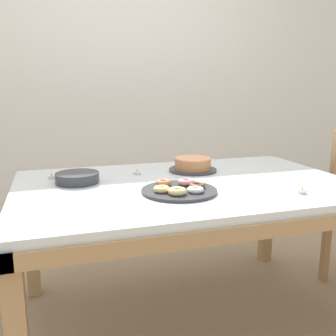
{
  "coord_description": "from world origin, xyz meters",
  "views": [
    {
      "loc": [
        -0.61,
        -1.66,
        1.18
      ],
      "look_at": [
        -0.07,
        0.08,
        0.79
      ],
      "focal_mm": 40.0,
      "sensor_mm": 36.0,
      "label": 1
    }
  ],
  "objects_px": {
    "cake_chocolate_round": "(193,165)",
    "tealight_centre": "(137,173)",
    "tealight_near_cakes": "(52,177)",
    "pastry_platter": "(179,189)",
    "tealight_right_edge": "(302,191)",
    "plate_stack": "(77,178)"
  },
  "relations": [
    {
      "from": "cake_chocolate_round",
      "to": "tealight_centre",
      "type": "relative_size",
      "value": 6.62
    },
    {
      "from": "tealight_centre",
      "to": "tealight_near_cakes",
      "type": "relative_size",
      "value": 1.0
    },
    {
      "from": "pastry_platter",
      "to": "tealight_near_cakes",
      "type": "bearing_deg",
      "value": 141.17
    },
    {
      "from": "tealight_right_edge",
      "to": "cake_chocolate_round",
      "type": "bearing_deg",
      "value": 116.92
    },
    {
      "from": "plate_stack",
      "to": "cake_chocolate_round",
      "type": "bearing_deg",
      "value": 7.42
    },
    {
      "from": "plate_stack",
      "to": "tealight_centre",
      "type": "xyz_separation_m",
      "value": [
        0.32,
        0.09,
        -0.01
      ]
    },
    {
      "from": "tealight_centre",
      "to": "tealight_near_cakes",
      "type": "xyz_separation_m",
      "value": [
        -0.43,
        0.04,
        0.0
      ]
    },
    {
      "from": "tealight_centre",
      "to": "pastry_platter",
      "type": "bearing_deg",
      "value": -75.65
    },
    {
      "from": "pastry_platter",
      "to": "plate_stack",
      "type": "relative_size",
      "value": 1.59
    },
    {
      "from": "cake_chocolate_round",
      "to": "tealight_centre",
      "type": "distance_m",
      "value": 0.32
    },
    {
      "from": "tealight_centre",
      "to": "plate_stack",
      "type": "bearing_deg",
      "value": -164.87
    },
    {
      "from": "pastry_platter",
      "to": "tealight_right_edge",
      "type": "relative_size",
      "value": 8.37
    },
    {
      "from": "plate_stack",
      "to": "pastry_platter",
      "type": "bearing_deg",
      "value": -36.54
    },
    {
      "from": "cake_chocolate_round",
      "to": "tealight_near_cakes",
      "type": "bearing_deg",
      "value": 176.96
    },
    {
      "from": "pastry_platter",
      "to": "tealight_right_edge",
      "type": "distance_m",
      "value": 0.53
    },
    {
      "from": "pastry_platter",
      "to": "tealight_centre",
      "type": "distance_m",
      "value": 0.41
    },
    {
      "from": "tealight_centre",
      "to": "tealight_near_cakes",
      "type": "bearing_deg",
      "value": 175.19
    },
    {
      "from": "pastry_platter",
      "to": "tealight_right_edge",
      "type": "bearing_deg",
      "value": -19.58
    },
    {
      "from": "plate_stack",
      "to": "tealight_right_edge",
      "type": "height_order",
      "value": "plate_stack"
    },
    {
      "from": "tealight_near_cakes",
      "to": "tealight_right_edge",
      "type": "relative_size",
      "value": 1.0
    },
    {
      "from": "plate_stack",
      "to": "tealight_near_cakes",
      "type": "xyz_separation_m",
      "value": [
        -0.12,
        0.12,
        -0.01
      ]
    },
    {
      "from": "pastry_platter",
      "to": "tealight_near_cakes",
      "type": "xyz_separation_m",
      "value": [
        -0.53,
        0.43,
        -0.0
      ]
    }
  ]
}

